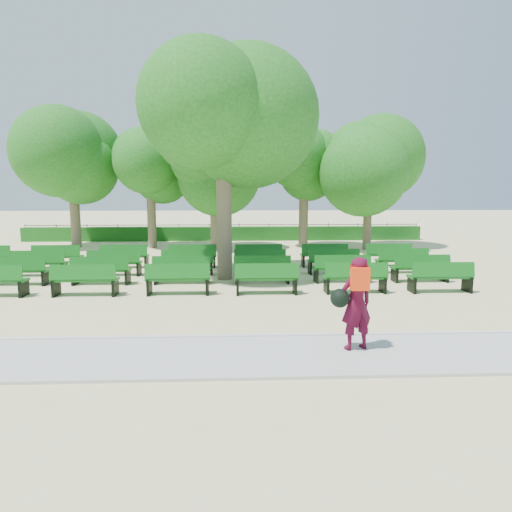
{
  "coord_description": "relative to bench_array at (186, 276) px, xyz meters",
  "views": [
    {
      "loc": [
        0.78,
        -15.97,
        3.25
      ],
      "look_at": [
        1.44,
        -1.0,
        1.1
      ],
      "focal_mm": 32.0,
      "sensor_mm": 36.0,
      "label": 1
    }
  ],
  "objects": [
    {
      "name": "hedge",
      "position": [
        1.1,
        13.21,
        0.35
      ],
      "size": [
        26.0,
        0.7,
        0.9
      ],
      "primitive_type": "cube",
      "color": "#185818",
      "rests_on": "ground"
    },
    {
      "name": "curb",
      "position": [
        1.1,
        -7.04,
        -0.05
      ],
      "size": [
        30.0,
        0.12,
        0.1
      ],
      "primitive_type": "cube",
      "color": "silver",
      "rests_on": "ground"
    },
    {
      "name": "fence",
      "position": [
        1.1,
        13.61,
        -0.1
      ],
      "size": [
        26.0,
        0.1,
        1.02
      ],
      "primitive_type": null,
      "color": "black",
      "rests_on": "ground"
    },
    {
      "name": "paving",
      "position": [
        1.1,
        -8.19,
        -0.07
      ],
      "size": [
        30.0,
        2.2,
        0.06
      ],
      "primitive_type": "cube",
      "color": "#B1B1AC",
      "rests_on": "ground"
    },
    {
      "name": "bench_array",
      "position": [
        0.0,
        0.0,
        0.0
      ],
      "size": [
        2.02,
        0.67,
        1.26
      ],
      "rotation": [
        0.0,
        0.0,
        0.02
      ],
      "color": "#105E15",
      "rests_on": "ground"
    },
    {
      "name": "ground",
      "position": [
        1.1,
        -0.79,
        -0.1
      ],
      "size": [
        120.0,
        120.0,
        0.0
      ],
      "primitive_type": "plane",
      "color": "beige"
    },
    {
      "name": "person",
      "position": [
        4.25,
        -7.96,
        0.94
      ],
      "size": [
        0.94,
        0.65,
        1.9
      ],
      "rotation": [
        0.0,
        0.0,
        3.46
      ],
      "color": "#44091E",
      "rests_on": "ground"
    },
    {
      "name": "tree_line",
      "position": [
        1.1,
        9.21,
        -0.1
      ],
      "size": [
        21.8,
        6.8,
        7.04
      ],
      "primitive_type": null,
      "color": "#226B1D",
      "rests_on": "ground"
    },
    {
      "name": "tree_among",
      "position": [
        1.45,
        -0.08,
        5.01
      ],
      "size": [
        5.4,
        5.4,
        7.57
      ],
      "color": "brown",
      "rests_on": "ground"
    }
  ]
}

